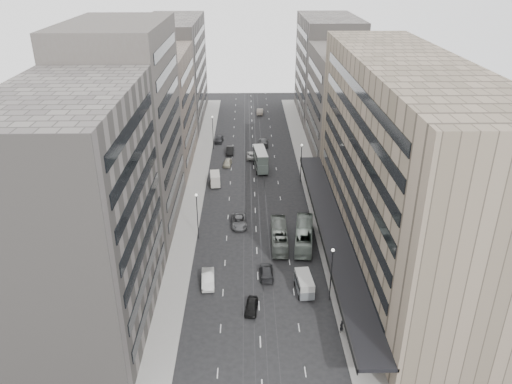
{
  "coord_description": "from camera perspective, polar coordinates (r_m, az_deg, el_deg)",
  "views": [
    {
      "loc": [
        -1.43,
        -60.4,
        42.94
      ],
      "look_at": [
        0.01,
        15.55,
        6.85
      ],
      "focal_mm": 35.0,
      "sensor_mm": 36.0,
      "label": 1
    }
  ],
  "objects": [
    {
      "name": "building_left_b",
      "position": [
        85.91,
        -14.65,
        7.0
      ],
      "size": [
        15.0,
        26.0,
        34.0
      ],
      "primitive_type": "cube",
      "color": "#4E4843",
      "rests_on": "ground"
    },
    {
      "name": "department_store",
      "position": [
        77.37,
        16.23,
        3.15
      ],
      "size": [
        19.2,
        60.0,
        30.0
      ],
      "color": "gray",
      "rests_on": "ground"
    },
    {
      "name": "lamp_right_far",
      "position": [
        103.2,
        5.2,
        3.85
      ],
      "size": [
        0.44,
        0.44,
        8.32
      ],
      "color": "#262628",
      "rests_on": "ground"
    },
    {
      "name": "sedan_2",
      "position": [
        87.54,
        -1.98,
        -3.4
      ],
      "size": [
        2.93,
        5.7,
        1.54
      ],
      "primitive_type": "imported",
      "rotation": [
        0.0,
        0.0,
        0.07
      ],
      "color": "#545456",
      "rests_on": "ground"
    },
    {
      "name": "vw_microbus",
      "position": [
        71.18,
        5.54,
        -10.37
      ],
      "size": [
        2.58,
        5.03,
        2.63
      ],
      "rotation": [
        0.0,
        0.0,
        0.09
      ],
      "color": "#595D61",
      "rests_on": "ground"
    },
    {
      "name": "sidewalk_right",
      "position": [
        107.72,
        6.17,
        1.81
      ],
      "size": [
        4.0,
        125.0,
        0.15
      ],
      "primitive_type": "cube",
      "color": "gray",
      "rests_on": "ground"
    },
    {
      "name": "lamp_right_near",
      "position": [
        67.95,
        8.63,
        -8.65
      ],
      "size": [
        0.44,
        0.44,
        8.32
      ],
      "color": "#262628",
      "rests_on": "ground"
    },
    {
      "name": "building_left_c",
      "position": [
        112.48,
        -11.47,
        9.2
      ],
      "size": [
        15.0,
        28.0,
        25.0
      ],
      "primitive_type": "cube",
      "color": "#786A5E",
      "rests_on": "ground"
    },
    {
      "name": "sedan_0",
      "position": [
        68.12,
        -0.52,
        -12.93
      ],
      "size": [
        2.12,
        4.2,
        1.37
      ],
      "primitive_type": "imported",
      "rotation": [
        0.0,
        0.0,
        -0.13
      ],
      "color": "black",
      "rests_on": "ground"
    },
    {
      "name": "sedan_6",
      "position": [
        117.0,
        -0.54,
        4.24
      ],
      "size": [
        2.33,
        5.03,
        1.4
      ],
      "primitive_type": "imported",
      "rotation": [
        0.0,
        0.0,
        3.14
      ],
      "color": "#B8B7B3",
      "rests_on": "ground"
    },
    {
      "name": "building_left_d",
      "position": [
        143.78,
        -9.34,
        13.47
      ],
      "size": [
        15.0,
        38.0,
        28.0
      ],
      "primitive_type": "cube",
      "color": "slate",
      "rests_on": "ground"
    },
    {
      "name": "panel_van",
      "position": [
        102.69,
        -4.7,
        1.51
      ],
      "size": [
        2.42,
        4.41,
        2.68
      ],
      "rotation": [
        0.0,
        0.0,
        0.09
      ],
      "color": "#BBB5A9",
      "rests_on": "ground"
    },
    {
      "name": "bus_near",
      "position": [
        82.18,
        5.51,
        -4.93
      ],
      "size": [
        4.12,
        11.65,
        3.18
      ],
      "primitive_type": "imported",
      "rotation": [
        0.0,
        0.0,
        3.01
      ],
      "color": "gray",
      "rests_on": "ground"
    },
    {
      "name": "pedestrian",
      "position": [
        65.39,
        9.75,
        -14.88
      ],
      "size": [
        0.77,
        0.74,
        1.78
      ],
      "primitive_type": "imported",
      "rotation": [
        0.0,
        0.0,
        3.84
      ],
      "color": "black",
      "rests_on": "sidewalk_right"
    },
    {
      "name": "sedan_1",
      "position": [
        73.15,
        -5.51,
        -9.86
      ],
      "size": [
        2.12,
        5.22,
        1.68
      ],
      "primitive_type": "imported",
      "rotation": [
        0.0,
        0.0,
        0.07
      ],
      "color": "silver",
      "rests_on": "ground"
    },
    {
      "name": "bus_far",
      "position": [
        81.91,
        2.67,
        -5.03
      ],
      "size": [
        2.71,
        10.66,
        2.95
      ],
      "primitive_type": "imported",
      "rotation": [
        0.0,
        0.0,
        3.12
      ],
      "color": "gray",
      "rests_on": "ground"
    },
    {
      "name": "sidewalk_left",
      "position": [
        107.4,
        -6.64,
        1.71
      ],
      "size": [
        4.0,
        125.0,
        0.15
      ],
      "primitive_type": "cube",
      "color": "gray",
      "rests_on": "ground"
    },
    {
      "name": "building_right_mid",
      "position": [
        118.82,
        10.24,
        9.92
      ],
      "size": [
        15.0,
        28.0,
        24.0
      ],
      "primitive_type": "cube",
      "color": "#4E4843",
      "rests_on": "ground"
    },
    {
      "name": "ground",
      "position": [
        74.12,
        0.23,
        -9.99
      ],
      "size": [
        220.0,
        220.0,
        0.0
      ],
      "primitive_type": "plane",
      "color": "black",
      "rests_on": "ground"
    },
    {
      "name": "double_decker",
      "position": [
        109.86,
        0.52,
        3.78
      ],
      "size": [
        3.24,
        8.48,
        4.53
      ],
      "rotation": [
        0.0,
        0.0,
        0.1
      ],
      "color": "slate",
      "rests_on": "ground"
    },
    {
      "name": "sedan_5",
      "position": [
        119.77,
        -2.98,
        4.78
      ],
      "size": [
        1.75,
        4.94,
        1.63
      ],
      "primitive_type": "imported",
      "rotation": [
        0.0,
        0.0,
        -0.01
      ],
      "color": "black",
      "rests_on": "ground"
    },
    {
      "name": "sedan_3",
      "position": [
        74.52,
        1.21,
        -9.1
      ],
      "size": [
        2.05,
        5.04,
        1.46
      ],
      "primitive_type": "imported",
      "rotation": [
        0.0,
        0.0,
        3.14
      ],
      "color": "#242527",
      "rests_on": "ground"
    },
    {
      "name": "lamp_left_near",
      "position": [
        82.06,
        -6.75,
        -2.16
      ],
      "size": [
        0.44,
        0.44,
        8.32
      ],
      "color": "#262628",
      "rests_on": "ground"
    },
    {
      "name": "building_right_far",
      "position": [
        147.11,
        8.14,
        13.82
      ],
      "size": [
        15.0,
        32.0,
        28.0
      ],
      "primitive_type": "cube",
      "color": "slate",
      "rests_on": "ground"
    },
    {
      "name": "building_left_a",
      "position": [
        62.69,
        -19.65,
        -2.67
      ],
      "size": [
        15.0,
        28.0,
        30.0
      ],
      "primitive_type": "cube",
      "color": "slate",
      "rests_on": "ground"
    },
    {
      "name": "sedan_8",
      "position": [
        127.51,
        -4.22,
        6.03
      ],
      "size": [
        2.33,
        4.79,
        1.57
      ],
      "primitive_type": "imported",
      "rotation": [
        0.0,
        0.0,
        -0.11
      ],
      "color": "#2A2A2D",
      "rests_on": "ground"
    },
    {
      "name": "lamp_left_far",
      "position": [
        121.7,
        -4.97,
        7.25
      ],
      "size": [
        0.44,
        0.44,
        8.32
      ],
      "color": "#262628",
      "rests_on": "ground"
    },
    {
      "name": "sedan_4",
      "position": [
        112.72,
        -3.27,
        3.37
      ],
      "size": [
        2.13,
        4.35,
        1.43
      ],
      "primitive_type": "imported",
      "rotation": [
        0.0,
        0.0,
        -0.11
      ],
      "color": "#A39D87",
      "rests_on": "ground"
    },
    {
      "name": "sedan_7",
      "position": [
        125.15,
        0.85,
        5.75
      ],
      "size": [
        2.46,
        5.78,
        1.66
      ],
      "primitive_type": "imported",
      "rotation": [
        0.0,
        0.0,
        3.12
      ],
      "color": "#545557",
      "rests_on": "ground"
    },
    {
      "name": "sedan_9",
      "position": [
        150.94,
        0.46,
        9.21
      ],
      "size": [
        2.09,
        5.22,
        1.69
      ],
      "primitive_type": "imported",
      "rotation": [
        0.0,
        0.0,
        3.08
      ],
      "color": "#A59888",
      "rests_on": "ground"
    }
  ]
}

